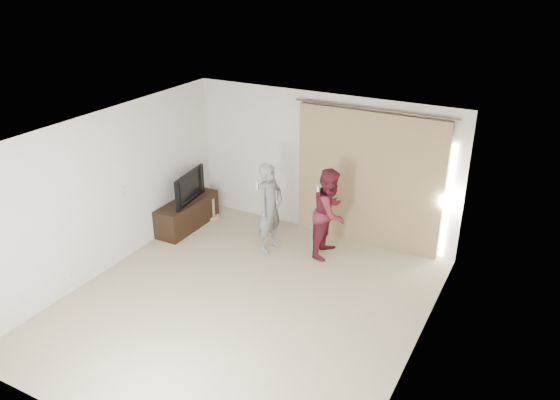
% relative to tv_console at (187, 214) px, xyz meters
% --- Properties ---
extents(floor, '(5.50, 5.50, 0.00)m').
position_rel_tv_console_xyz_m(floor, '(2.27, -1.67, -0.27)').
color(floor, '#B8AB8A').
rests_on(floor, ground).
extents(wall_back, '(5.00, 0.04, 2.60)m').
position_rel_tv_console_xyz_m(wall_back, '(2.27, 1.08, 1.03)').
color(wall_back, silver).
rests_on(wall_back, ground).
extents(wall_left, '(0.04, 5.50, 2.60)m').
position_rel_tv_console_xyz_m(wall_left, '(-0.23, -1.67, 1.03)').
color(wall_left, silver).
rests_on(wall_left, ground).
extents(ceiling, '(5.00, 5.50, 0.01)m').
position_rel_tv_console_xyz_m(ceiling, '(2.27, -1.67, 2.33)').
color(ceiling, silver).
rests_on(ceiling, wall_back).
extents(curtain, '(2.80, 0.11, 2.46)m').
position_rel_tv_console_xyz_m(curtain, '(3.18, 1.01, 0.93)').
color(curtain, tan).
rests_on(curtain, ground).
extents(tv_console, '(0.48, 1.40, 0.54)m').
position_rel_tv_console_xyz_m(tv_console, '(0.00, 0.00, 0.00)').
color(tv_console, black).
rests_on(tv_console, ground).
extents(tv, '(0.27, 1.02, 0.58)m').
position_rel_tv_console_xyz_m(tv, '(0.00, 0.00, 0.56)').
color(tv, black).
rests_on(tv, tv_console).
extents(scratching_post, '(0.32, 0.32, 0.42)m').
position_rel_tv_console_xyz_m(scratching_post, '(0.17, 0.52, -0.10)').
color(scratching_post, tan).
rests_on(scratching_post, ground).
extents(person_man, '(0.44, 0.62, 1.59)m').
position_rel_tv_console_xyz_m(person_man, '(1.80, -0.02, 0.52)').
color(person_man, slate).
rests_on(person_man, ground).
extents(person_woman, '(0.61, 0.78, 1.56)m').
position_rel_tv_console_xyz_m(person_woman, '(2.76, 0.33, 0.51)').
color(person_woman, maroon).
rests_on(person_woman, ground).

